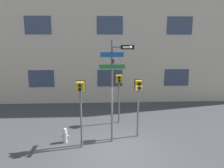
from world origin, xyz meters
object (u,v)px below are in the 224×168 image
object	(u,v)px
pedestrian_signal_left	(81,97)
fire_hydrant	(65,135)
pedestrian_signal_across	(119,85)
pedestrian_signal_right	(138,93)
street_sign_pole	(114,82)

from	to	relation	value
pedestrian_signal_left	fire_hydrant	size ratio (longest dim) A/B	4.25
fire_hydrant	pedestrian_signal_across	bearing A→B (deg)	40.87
pedestrian_signal_right	fire_hydrant	xyz separation A→B (m)	(-3.32, -0.47, -1.79)
street_sign_pole	pedestrian_signal_left	size ratio (longest dim) A/B	1.57
pedestrian_signal_right	fire_hydrant	world-z (taller)	pedestrian_signal_right
street_sign_pole	pedestrian_signal_left	xyz separation A→B (m)	(-1.37, -0.48, -0.52)
street_sign_pole	fire_hydrant	world-z (taller)	street_sign_pole
street_sign_pole	fire_hydrant	bearing A→B (deg)	179.68
pedestrian_signal_left	fire_hydrant	bearing A→B (deg)	148.04
pedestrian_signal_right	pedestrian_signal_across	world-z (taller)	pedestrian_signal_right
street_sign_pole	pedestrian_signal_across	distance (m)	2.36
pedestrian_signal_left	fire_hydrant	xyz separation A→B (m)	(-0.78, 0.49, -1.90)
pedestrian_signal_across	fire_hydrant	world-z (taller)	pedestrian_signal_across
pedestrian_signal_across	fire_hydrant	size ratio (longest dim) A/B	3.99
street_sign_pole	pedestrian_signal_left	distance (m)	1.55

